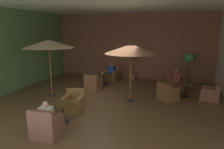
{
  "coord_description": "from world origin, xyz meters",
  "views": [
    {
      "loc": [
        2.73,
        -8.09,
        3.13
      ],
      "look_at": [
        0.0,
        0.48,
        1.12
      ],
      "focal_mm": 31.75,
      "sensor_mm": 36.0,
      "label": 1
    }
  ],
  "objects_px": {
    "armchair_front_left_north": "(93,84)",
    "potted_tree_mid_left": "(188,64)",
    "cafe_table_front_right": "(63,109)",
    "armchair_mid_center_south": "(175,84)",
    "patron_blue_shirt": "(46,113)",
    "armchair_mid_center_north": "(167,93)",
    "armchair_front_right_north": "(74,103)",
    "iced_drink_cup": "(102,73)",
    "cafe_table_mid_center": "(186,87)",
    "patio_umbrella_tall_red": "(131,49)",
    "armchair_front_left_east": "(112,75)",
    "patron_with_friend": "(112,69)",
    "armchair_front_right_east": "(46,126)",
    "cafe_table_front_left": "(103,76)",
    "patron_by_window": "(176,76)",
    "armchair_mid_center_east": "(211,94)",
    "potted_tree_left_corner": "(133,56)",
    "patio_umbrella_center_beige": "(49,44)"
  },
  "relations": [
    {
      "from": "armchair_front_left_north",
      "to": "potted_tree_left_corner",
      "type": "height_order",
      "value": "potted_tree_left_corner"
    },
    {
      "from": "cafe_table_front_left",
      "to": "armchair_front_left_east",
      "type": "relative_size",
      "value": 0.88
    },
    {
      "from": "cafe_table_front_right",
      "to": "armchair_front_right_north",
      "type": "xyz_separation_m",
      "value": [
        -0.13,
        1.02,
        -0.18
      ]
    },
    {
      "from": "cafe_table_mid_center",
      "to": "patron_blue_shirt",
      "type": "height_order",
      "value": "patron_blue_shirt"
    },
    {
      "from": "armchair_front_left_north",
      "to": "potted_tree_mid_left",
      "type": "relative_size",
      "value": 0.47
    },
    {
      "from": "cafe_table_mid_center",
      "to": "armchair_mid_center_south",
      "type": "bearing_deg",
      "value": 114.94
    },
    {
      "from": "cafe_table_front_left",
      "to": "armchair_mid_center_south",
      "type": "bearing_deg",
      "value": 2.96
    },
    {
      "from": "cafe_table_front_right",
      "to": "armchair_mid_center_south",
      "type": "xyz_separation_m",
      "value": [
        3.69,
        5.16,
        -0.16
      ]
    },
    {
      "from": "potted_tree_mid_left",
      "to": "iced_drink_cup",
      "type": "relative_size",
      "value": 17.24
    },
    {
      "from": "cafe_table_front_left",
      "to": "iced_drink_cup",
      "type": "height_order",
      "value": "iced_drink_cup"
    },
    {
      "from": "armchair_front_left_east",
      "to": "patron_by_window",
      "type": "xyz_separation_m",
      "value": [
        3.87,
        -0.96,
        0.44
      ]
    },
    {
      "from": "armchair_front_right_north",
      "to": "patron_blue_shirt",
      "type": "xyz_separation_m",
      "value": [
        0.18,
        -2.01,
        0.42
      ]
    },
    {
      "from": "armchair_front_right_east",
      "to": "potted_tree_mid_left",
      "type": "relative_size",
      "value": 0.49
    },
    {
      "from": "cafe_table_front_left",
      "to": "armchair_front_left_east",
      "type": "height_order",
      "value": "armchair_front_left_east"
    },
    {
      "from": "armchair_mid_center_south",
      "to": "patron_with_friend",
      "type": "relative_size",
      "value": 1.47
    },
    {
      "from": "armchair_mid_center_south",
      "to": "patron_with_friend",
      "type": "bearing_deg",
      "value": 167.17
    },
    {
      "from": "cafe_table_front_right",
      "to": "armchair_mid_center_south",
      "type": "bearing_deg",
      "value": 54.41
    },
    {
      "from": "armchair_front_right_east",
      "to": "potted_tree_left_corner",
      "type": "distance_m",
      "value": 7.81
    },
    {
      "from": "cafe_table_front_left",
      "to": "armchair_front_right_north",
      "type": "distance_m",
      "value": 3.94
    },
    {
      "from": "armchair_mid_center_east",
      "to": "patron_by_window",
      "type": "bearing_deg",
      "value": 142.4
    },
    {
      "from": "cafe_table_front_left",
      "to": "armchair_mid_center_south",
      "type": "height_order",
      "value": "armchair_mid_center_south"
    },
    {
      "from": "armchair_front_left_east",
      "to": "armchair_front_right_east",
      "type": "relative_size",
      "value": 0.95
    },
    {
      "from": "armchair_front_right_north",
      "to": "potted_tree_mid_left",
      "type": "xyz_separation_m",
      "value": [
        4.47,
        5.33,
        0.92
      ]
    },
    {
      "from": "armchair_front_left_east",
      "to": "cafe_table_front_right",
      "type": "height_order",
      "value": "armchair_front_left_east"
    },
    {
      "from": "armchair_mid_center_south",
      "to": "iced_drink_cup",
      "type": "height_order",
      "value": "armchair_mid_center_south"
    },
    {
      "from": "armchair_front_right_north",
      "to": "iced_drink_cup",
      "type": "height_order",
      "value": "armchair_front_right_north"
    },
    {
      "from": "patron_by_window",
      "to": "armchair_mid_center_south",
      "type": "bearing_deg",
      "value": 114.94
    },
    {
      "from": "armchair_front_left_east",
      "to": "armchair_mid_center_north",
      "type": "height_order",
      "value": "armchair_front_left_east"
    },
    {
      "from": "patron_blue_shirt",
      "to": "armchair_mid_center_north",
      "type": "bearing_deg",
      "value": 53.1
    },
    {
      "from": "armchair_mid_center_north",
      "to": "armchair_front_right_north",
      "type": "bearing_deg",
      "value": -145.61
    },
    {
      "from": "armchair_mid_center_north",
      "to": "armchair_mid_center_east",
      "type": "bearing_deg",
      "value": 15.91
    },
    {
      "from": "cafe_table_front_right",
      "to": "armchair_front_left_north",
      "type": "bearing_deg",
      "value": 97.36
    },
    {
      "from": "armchair_front_left_east",
      "to": "patron_with_friend",
      "type": "xyz_separation_m",
      "value": [
        -0.01,
        -0.04,
        0.41
      ]
    },
    {
      "from": "cafe_table_front_right",
      "to": "armchair_mid_center_north",
      "type": "distance_m",
      "value": 4.79
    },
    {
      "from": "armchair_front_right_north",
      "to": "patio_umbrella_tall_red",
      "type": "relative_size",
      "value": 0.34
    },
    {
      "from": "armchair_front_left_north",
      "to": "armchair_front_right_north",
      "type": "distance_m",
      "value": 2.83
    },
    {
      "from": "armchair_front_right_east",
      "to": "armchair_front_left_east",
      "type": "bearing_deg",
      "value": 91.67
    },
    {
      "from": "armchair_front_right_north",
      "to": "armchair_front_left_east",
      "type": "bearing_deg",
      "value": 90.26
    },
    {
      "from": "patron_with_friend",
      "to": "cafe_table_mid_center",
      "type": "bearing_deg",
      "value": -23.48
    },
    {
      "from": "cafe_table_front_left",
      "to": "patio_umbrella_center_beige",
      "type": "height_order",
      "value": "patio_umbrella_center_beige"
    },
    {
      "from": "cafe_table_mid_center",
      "to": "patron_blue_shirt",
      "type": "distance_m",
      "value": 6.59
    },
    {
      "from": "armchair_mid_center_north",
      "to": "iced_drink_cup",
      "type": "height_order",
      "value": "armchair_mid_center_north"
    },
    {
      "from": "armchair_front_right_north",
      "to": "iced_drink_cup",
      "type": "relative_size",
      "value": 7.93
    },
    {
      "from": "patron_by_window",
      "to": "cafe_table_front_left",
      "type": "bearing_deg",
      "value": -177.59
    },
    {
      "from": "patio_umbrella_center_beige",
      "to": "iced_drink_cup",
      "type": "xyz_separation_m",
      "value": [
        1.6,
        2.69,
        -1.8
      ]
    },
    {
      "from": "patron_blue_shirt",
      "to": "patron_with_friend",
      "type": "xyz_separation_m",
      "value": [
        -0.21,
        7.03,
        -0.0
      ]
    },
    {
      "from": "armchair_mid_center_south",
      "to": "cafe_table_mid_center",
      "type": "bearing_deg",
      "value": -65.06
    },
    {
      "from": "cafe_table_mid_center",
      "to": "patio_umbrella_tall_red",
      "type": "bearing_deg",
      "value": -148.66
    },
    {
      "from": "cafe_table_front_right",
      "to": "armchair_front_right_east",
      "type": "xyz_separation_m",
      "value": [
        0.05,
        -1.03,
        -0.15
      ]
    },
    {
      "from": "armchair_front_left_north",
      "to": "armchair_front_left_east",
      "type": "distance_m",
      "value": 2.28
    }
  ]
}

